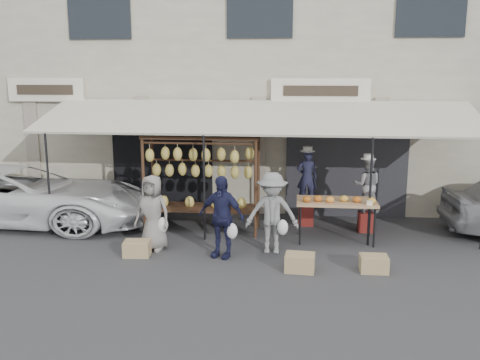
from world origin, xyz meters
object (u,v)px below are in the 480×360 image
at_px(vendor_left, 307,178).
at_px(crate_far, 137,248).
at_px(produce_table, 337,202).
at_px(van, 8,181).
at_px(crate_near_b, 374,264).
at_px(crate_near_a, 300,263).
at_px(customer_left, 153,213).
at_px(customer_mid, 221,217).
at_px(banana_rack, 201,165).
at_px(vendor_right, 367,185).
at_px(customer_right, 272,213).

distance_m(vendor_left, crate_far, 4.36).
relative_size(produce_table, van, 0.34).
bearing_deg(crate_near_b, crate_near_a, -175.21).
height_order(crate_far, van, van).
distance_m(customer_left, crate_near_b, 4.48).
distance_m(customer_mid, crate_near_b, 3.02).
bearing_deg(van, vendor_left, -83.74).
bearing_deg(banana_rack, vendor_right, 6.18).
distance_m(produce_table, van, 7.80).
relative_size(banana_rack, van, 0.53).
xyz_separation_m(produce_table, vendor_right, (0.73, 0.81, 0.22)).
bearing_deg(customer_mid, banana_rack, 130.08).
distance_m(produce_table, customer_mid, 2.63).
distance_m(crate_near_b, van, 8.73).
distance_m(vendor_right, crate_near_b, 2.71).
bearing_deg(customer_mid, crate_near_b, 7.72).
height_order(customer_left, crate_far, customer_left).
relative_size(banana_rack, customer_right, 1.57).
bearing_deg(customer_mid, van, 178.54).
height_order(customer_right, crate_near_b, customer_right).
distance_m(produce_table, crate_near_a, 2.12).
xyz_separation_m(crate_far, van, (-3.76, 2.02, 0.88)).
bearing_deg(vendor_right, crate_near_b, 91.19).
bearing_deg(crate_near_a, vendor_right, 60.59).
distance_m(vendor_right, customer_mid, 3.68).
bearing_deg(crate_near_a, customer_left, 163.43).
xyz_separation_m(produce_table, customer_mid, (-2.32, -1.22, -0.05)).
height_order(vendor_right, van, van).
relative_size(vendor_right, crate_far, 2.46).
relative_size(vendor_right, customer_left, 0.81).
bearing_deg(customer_right, produce_table, 31.22).
bearing_deg(produce_table, crate_near_a, -112.72).
xyz_separation_m(banana_rack, customer_mid, (0.68, -1.63, -0.74)).
bearing_deg(crate_near_b, customer_right, 155.88).
xyz_separation_m(customer_left, crate_near_a, (3.01, -0.90, -0.62)).
bearing_deg(vendor_left, crate_near_a, 85.85).
bearing_deg(produce_table, van, 175.19).
height_order(vendor_left, van, van).
height_order(vendor_right, crate_far, vendor_right).
height_order(produce_table, vendor_right, vendor_right).
distance_m(vendor_left, customer_right, 2.21).
height_order(crate_near_a, crate_near_b, crate_near_a).
height_order(banana_rack, van, banana_rack).
bearing_deg(customer_mid, customer_right, 37.59).
bearing_deg(customer_right, banana_rack, 140.72).
height_order(customer_left, crate_near_b, customer_left).
xyz_separation_m(customer_left, customer_right, (2.44, 0.08, 0.04)).
distance_m(crate_far, van, 4.36).
xyz_separation_m(customer_mid, crate_near_b, (2.91, -0.51, -0.67)).
relative_size(customer_left, crate_near_a, 2.92).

